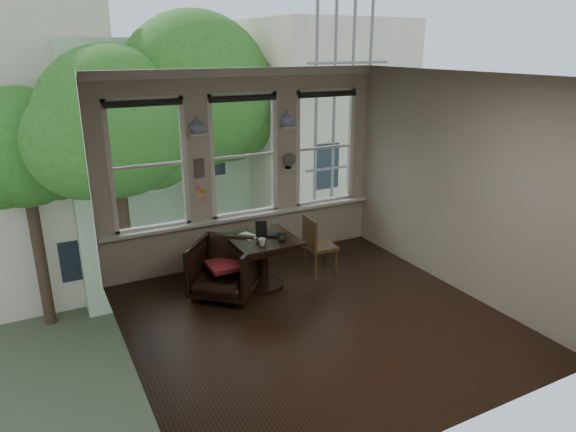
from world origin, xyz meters
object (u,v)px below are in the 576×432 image
laptop (272,237)px  mug (262,242)px  side_chair_right (321,246)px  table (263,263)px  armchair_left (225,269)px

laptop → mug: (-0.25, -0.21, 0.04)m
mug → side_chair_right: bearing=12.7°
table → mug: size_ratio=8.54×
side_chair_right → mug: size_ratio=8.73×
armchair_left → laptop: bearing=37.5°
table → side_chair_right: side_chair_right is taller
side_chair_right → laptop: (-0.82, -0.03, 0.30)m
side_chair_right → laptop: bearing=95.6°
table → laptop: laptop is taller
table → laptop: bearing=-18.3°
armchair_left → laptop: 0.79m
table → laptop: 0.41m
side_chair_right → laptop: size_ratio=2.77×
laptop → side_chair_right: bearing=29.7°
laptop → armchair_left: bearing=-156.7°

